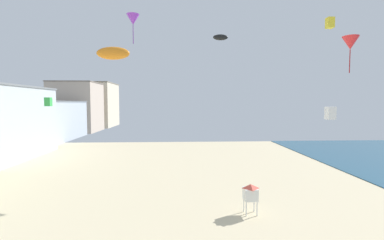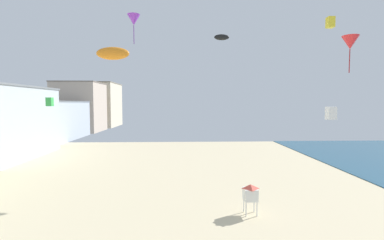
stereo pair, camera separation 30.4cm
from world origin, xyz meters
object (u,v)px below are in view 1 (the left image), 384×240
kite_red_delta (350,43)px  kite_green_box (48,102)px  kite_white_box (330,113)px  kite_orange_parafoil (113,53)px  kite_yellow_box (330,23)px  kite_black_parafoil (220,37)px  kite_purple_delta (133,20)px  lifeguard_stand (250,192)px

kite_red_delta → kite_green_box: size_ratio=2.56×
kite_white_box → kite_orange_parafoil: (-17.13, -0.81, 4.50)m
kite_yellow_box → kite_green_box: size_ratio=0.90×
kite_red_delta → kite_black_parafoil: bearing=106.1°
kite_purple_delta → kite_orange_parafoil: (-0.24, -7.61, -4.73)m
lifeguard_stand → kite_yellow_box: 14.69m
kite_white_box → kite_yellow_box: (-0.84, -1.01, 6.87)m
kite_black_parafoil → kite_yellow_box: kite_black_parafoil is taller
kite_purple_delta → kite_orange_parafoil: 8.96m
kite_orange_parafoil → kite_black_parafoil: bearing=54.3°
kite_purple_delta → kite_white_box: kite_purple_delta is taller
kite_white_box → lifeguard_stand: bearing=174.4°
lifeguard_stand → kite_orange_parafoil: kite_orange_parafoil is taller
lifeguard_stand → kite_red_delta: 13.30m
kite_green_box → kite_purple_delta: bearing=3.7°
kite_purple_delta → kite_white_box: bearing=-21.9°
kite_white_box → kite_orange_parafoil: bearing=-177.3°
kite_red_delta → kite_orange_parafoil: kite_orange_parafoil is taller
kite_white_box → kite_green_box: size_ratio=1.18×
kite_red_delta → kite_white_box: 6.92m
kite_orange_parafoil → kite_red_delta: bearing=-15.1°
kite_orange_parafoil → kite_green_box: 11.36m
lifeguard_stand → kite_purple_delta: (-10.59, 6.19, 15.90)m
lifeguard_stand → kite_yellow_box: bearing=-0.5°
lifeguard_stand → kite_orange_parafoil: (-10.83, -1.42, 11.17)m
kite_black_parafoil → kite_green_box: (-18.29, -7.06, -8.21)m
lifeguard_stand → kite_orange_parafoil: size_ratio=1.05×
kite_red_delta → kite_orange_parafoil: bearing=164.9°
lifeguard_stand → kite_black_parafoil: kite_black_parafoil is taller
kite_black_parafoil → kite_orange_parafoil: (-10.14, -14.13, -4.64)m
kite_black_parafoil → kite_yellow_box: (6.15, -14.34, -2.27)m
kite_orange_parafoil → kite_purple_delta: bearing=88.2°
kite_green_box → kite_yellow_box: bearing=-16.6°
lifeguard_stand → kite_yellow_box: size_ratio=3.23×
kite_black_parafoil → kite_purple_delta: size_ratio=0.65×
kite_white_box → kite_yellow_box: bearing=-129.6°
kite_yellow_box → kite_black_parafoil: bearing=113.2°
kite_purple_delta → kite_white_box: 20.42m
kite_yellow_box → kite_green_box: bearing=163.4°
lifeguard_stand → kite_green_box: kite_green_box is taller
kite_green_box → kite_white_box: bearing=-13.9°
kite_black_parafoil → kite_yellow_box: 15.77m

